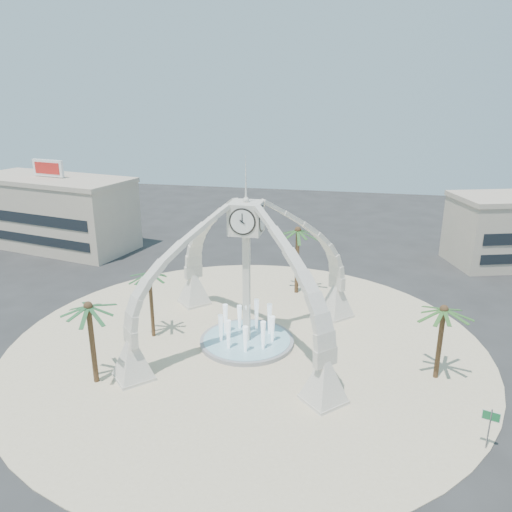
% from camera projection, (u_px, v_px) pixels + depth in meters
% --- Properties ---
extents(ground, '(140.00, 140.00, 0.00)m').
position_uv_depth(ground, '(247.00, 343.00, 42.61)').
color(ground, '#282828').
rests_on(ground, ground).
extents(plaza, '(40.00, 40.00, 0.06)m').
position_uv_depth(plaza, '(247.00, 343.00, 42.60)').
color(plaza, beige).
rests_on(plaza, ground).
extents(clock_tower, '(17.94, 17.94, 16.30)m').
position_uv_depth(clock_tower, '(246.00, 272.00, 40.56)').
color(clock_tower, silver).
rests_on(clock_tower, ground).
extents(fountain, '(8.00, 8.00, 3.62)m').
position_uv_depth(fountain, '(247.00, 340.00, 42.51)').
color(fountain, '#969699').
rests_on(fountain, ground).
extents(building_nw, '(23.75, 13.73, 11.90)m').
position_uv_depth(building_nw, '(54.00, 212.00, 67.80)').
color(building_nw, '#B9A890').
rests_on(building_nw, ground).
extents(palm_east, '(4.10, 4.10, 6.37)m').
position_uv_depth(palm_east, '(444.00, 310.00, 35.79)').
color(palm_east, brown).
rests_on(palm_east, ground).
extents(palm_west, '(4.40, 4.40, 6.61)m').
position_uv_depth(palm_west, '(149.00, 274.00, 41.99)').
color(palm_west, brown).
rests_on(palm_west, ground).
extents(palm_north, '(4.65, 4.65, 7.76)m').
position_uv_depth(palm_north, '(298.00, 231.00, 51.14)').
color(palm_north, brown).
rests_on(palm_north, ground).
extents(palm_south, '(4.75, 4.75, 6.90)m').
position_uv_depth(palm_south, '(88.00, 307.00, 35.08)').
color(palm_south, brown).
rests_on(palm_south, ground).
extents(street_sign, '(0.98, 0.33, 2.78)m').
position_uv_depth(street_sign, '(490.00, 421.00, 29.43)').
color(street_sign, slate).
rests_on(street_sign, ground).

